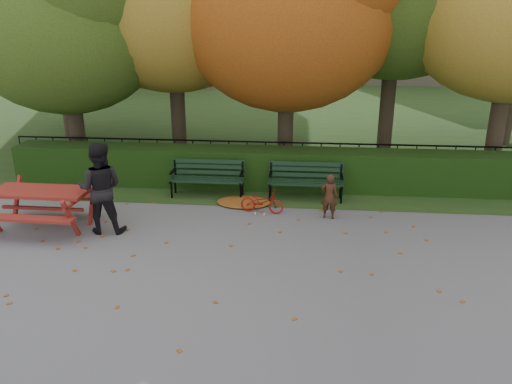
# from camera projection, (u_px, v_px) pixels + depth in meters

# --- Properties ---
(ground) EXTENTS (90.00, 90.00, 0.00)m
(ground) POSITION_uv_depth(u_px,v_px,m) (242.00, 268.00, 8.82)
(ground) COLOR slate
(ground) RESTS_ON ground
(grass_strip) EXTENTS (90.00, 90.00, 0.00)m
(grass_strip) POSITION_uv_depth(u_px,v_px,m) (280.00, 117.00, 21.96)
(grass_strip) COLOR #203B18
(grass_strip) RESTS_ON ground
(hedge) EXTENTS (13.00, 0.90, 1.00)m
(hedge) POSITION_uv_depth(u_px,v_px,m) (263.00, 168.00, 12.87)
(hedge) COLOR black
(hedge) RESTS_ON ground
(iron_fence) EXTENTS (14.00, 0.04, 1.02)m
(iron_fence) POSITION_uv_depth(u_px,v_px,m) (265.00, 159.00, 13.61)
(iron_fence) COLOR black
(iron_fence) RESTS_ON ground
(tree_a) EXTENTS (5.88, 5.60, 7.48)m
(tree_a) POSITION_uv_depth(u_px,v_px,m) (69.00, 3.00, 13.01)
(tree_a) COLOR black
(tree_a) RESTS_ON ground
(bench_left) EXTENTS (1.80, 0.57, 0.88)m
(bench_left) POSITION_uv_depth(u_px,v_px,m) (208.00, 175.00, 12.23)
(bench_left) COLOR black
(bench_left) RESTS_ON ground
(bench_right) EXTENTS (1.80, 0.57, 0.88)m
(bench_right) POSITION_uv_depth(u_px,v_px,m) (306.00, 178.00, 12.02)
(bench_right) COLOR black
(bench_right) RESTS_ON ground
(picnic_table) EXTENTS (2.00, 1.62, 0.96)m
(picnic_table) POSITION_uv_depth(u_px,v_px,m) (41.00, 199.00, 10.28)
(picnic_table) COLOR maroon
(picnic_table) RESTS_ON ground
(leaf_pile) EXTENTS (1.48, 1.23, 0.09)m
(leaf_pile) POSITION_uv_depth(u_px,v_px,m) (244.00, 202.00, 11.84)
(leaf_pile) COLOR brown
(leaf_pile) RESTS_ON ground
(leaf_scatter) EXTENTS (9.00, 5.70, 0.01)m
(leaf_scatter) POSITION_uv_depth(u_px,v_px,m) (244.00, 260.00, 9.10)
(leaf_scatter) COLOR brown
(leaf_scatter) RESTS_ON ground
(child) EXTENTS (0.40, 0.30, 1.01)m
(child) POSITION_uv_depth(u_px,v_px,m) (329.00, 196.00, 10.85)
(child) COLOR #3C1F13
(child) RESTS_ON ground
(adult) EXTENTS (0.99, 0.82, 1.88)m
(adult) POSITION_uv_depth(u_px,v_px,m) (100.00, 188.00, 10.03)
(adult) COLOR black
(adult) RESTS_ON ground
(bicycle) EXTENTS (1.02, 0.49, 0.52)m
(bicycle) POSITION_uv_depth(u_px,v_px,m) (262.00, 202.00, 11.23)
(bicycle) COLOR #9F100E
(bicycle) RESTS_ON ground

